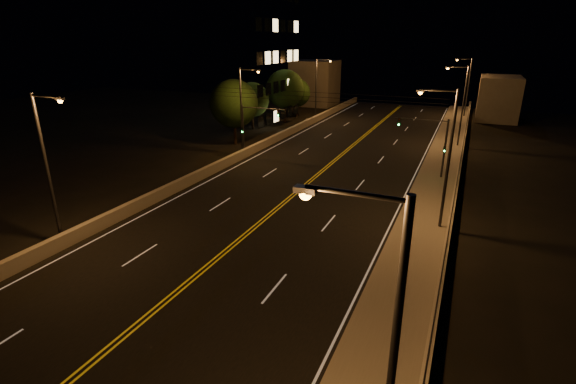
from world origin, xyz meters
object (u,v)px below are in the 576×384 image
at_px(traffic_signal_left, 251,125).
at_px(tree_2, 285,89).
at_px(streetlight_2, 461,102).
at_px(streetlight_5, 243,107).
at_px(building_tower, 203,12).
at_px(traffic_signal_right, 433,141).
at_px(streetlight_3, 467,84).
at_px(streetlight_4, 49,162).
at_px(tree_1, 252,100).
at_px(tree_0, 234,104).
at_px(streetlight_1, 445,153).
at_px(tree_3, 297,93).
at_px(streetlight_6, 318,85).
at_px(streetlight_0, 381,356).

distance_m(traffic_signal_left, tree_2, 21.53).
height_order(streetlight_2, tree_2, streetlight_2).
distance_m(streetlight_5, building_tower, 23.60).
bearing_deg(traffic_signal_right, streetlight_3, 87.48).
xyz_separation_m(streetlight_2, building_tower, (-36.10, 1.91, 10.57)).
relative_size(streetlight_5, traffic_signal_left, 1.67).
distance_m(streetlight_4, traffic_signal_right, 30.53).
bearing_deg(tree_1, streetlight_3, 38.64).
bearing_deg(streetlight_3, tree_0, -128.82).
bearing_deg(streetlight_2, streetlight_1, -90.00).
bearing_deg(streetlight_2, tree_0, -160.11).
bearing_deg(building_tower, tree_0, -45.08).
relative_size(building_tower, tree_1, 5.01).
bearing_deg(streetlight_2, tree_1, 179.82).
bearing_deg(building_tower, tree_3, 44.73).
relative_size(streetlight_1, traffic_signal_right, 1.67).
xyz_separation_m(streetlight_6, tree_0, (-3.67, -19.68, -0.48)).
bearing_deg(tree_0, tree_3, 91.58).
xyz_separation_m(streetlight_1, streetlight_6, (-21.46, 35.72, 0.00)).
height_order(traffic_signal_left, tree_0, tree_0).
bearing_deg(streetlight_4, streetlight_6, 90.00).
xyz_separation_m(streetlight_4, building_tower, (-14.64, 38.73, 10.57)).
xyz_separation_m(tree_0, tree_2, (-0.45, 16.19, 0.08)).
bearing_deg(tree_3, traffic_signal_left, -78.15).
height_order(streetlight_2, streetlight_6, same).
bearing_deg(streetlight_4, tree_0, 97.54).
height_order(streetlight_3, streetlight_6, same).
height_order(tree_0, tree_1, tree_0).
bearing_deg(streetlight_2, tree_2, 164.50).
xyz_separation_m(traffic_signal_left, tree_2, (-5.30, 20.82, 1.42)).
xyz_separation_m(streetlight_3, traffic_signal_left, (-20.28, -35.87, -1.82)).
distance_m(streetlight_0, streetlight_1, 19.96).
height_order(streetlight_6, tree_3, streetlight_6).
height_order(streetlight_2, streetlight_4, same).
relative_size(streetlight_1, building_tower, 0.29).
bearing_deg(tree_0, streetlight_6, 79.43).
xyz_separation_m(streetlight_4, streetlight_6, (0.00, 47.41, 0.00)).
height_order(streetlight_5, tree_1, streetlight_5).
bearing_deg(tree_2, streetlight_4, -84.64).
relative_size(traffic_signal_right, traffic_signal_left, 1.00).
bearing_deg(traffic_signal_left, tree_3, 101.85).
relative_size(streetlight_0, tree_3, 1.53).
relative_size(building_tower, tree_2, 4.14).
distance_m(streetlight_6, tree_2, 5.42).
bearing_deg(streetlight_6, tree_2, -139.71).
relative_size(streetlight_6, traffic_signal_right, 1.67).
relative_size(streetlight_0, traffic_signal_left, 1.67).
bearing_deg(streetlight_1, streetlight_0, -90.00).
bearing_deg(streetlight_4, tree_2, 95.36).
height_order(streetlight_2, streetlight_3, same).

